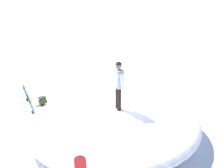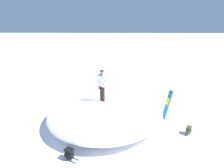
{
  "view_description": "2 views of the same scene",
  "coord_description": "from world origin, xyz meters",
  "px_view_note": "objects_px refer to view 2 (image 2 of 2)",
  "views": [
    {
      "loc": [
        -8.47,
        -2.9,
        5.32
      ],
      "look_at": [
        0.02,
        0.84,
        1.82
      ],
      "focal_mm": 44.1,
      "sensor_mm": 36.0,
      "label": 1
    },
    {
      "loc": [
        8.15,
        1.23,
        4.95
      ],
      "look_at": [
        -0.36,
        0.89,
        2.14
      ],
      "focal_mm": 28.39,
      "sensor_mm": 36.0,
      "label": 2
    }
  ],
  "objects_px": {
    "backpack_far": "(189,130)",
    "backpack_near": "(69,154)",
    "snowboard_secondary_upright": "(168,104)",
    "snowboard_primary_upright": "(100,85)",
    "snowboarder_standing": "(102,82)"
  },
  "relations": [
    {
      "from": "backpack_far",
      "to": "snowboard_primary_upright",
      "type": "bearing_deg",
      "value": -134.67
    },
    {
      "from": "snowboarder_standing",
      "to": "snowboard_secondary_upright",
      "type": "relative_size",
      "value": 1.03
    },
    {
      "from": "backpack_far",
      "to": "backpack_near",
      "type": "bearing_deg",
      "value": -70.31
    },
    {
      "from": "snowboarder_standing",
      "to": "backpack_near",
      "type": "height_order",
      "value": "snowboarder_standing"
    },
    {
      "from": "snowboard_primary_upright",
      "to": "backpack_far",
      "type": "relative_size",
      "value": 2.81
    },
    {
      "from": "backpack_near",
      "to": "snowboard_primary_upright",
      "type": "bearing_deg",
      "value": 175.42
    },
    {
      "from": "snowboard_secondary_upright",
      "to": "backpack_far",
      "type": "bearing_deg",
      "value": 22.96
    },
    {
      "from": "snowboarder_standing",
      "to": "backpack_near",
      "type": "relative_size",
      "value": 2.7
    },
    {
      "from": "snowboard_secondary_upright",
      "to": "backpack_far",
      "type": "xyz_separation_m",
      "value": [
        1.56,
        0.66,
        -0.65
      ]
    },
    {
      "from": "snowboard_secondary_upright",
      "to": "backpack_near",
      "type": "relative_size",
      "value": 2.61
    },
    {
      "from": "snowboard_secondary_upright",
      "to": "backpack_far",
      "type": "relative_size",
      "value": 2.77
    },
    {
      "from": "snowboard_primary_upright",
      "to": "backpack_far",
      "type": "bearing_deg",
      "value": 45.33
    },
    {
      "from": "backpack_far",
      "to": "snowboard_secondary_upright",
      "type": "bearing_deg",
      "value": -157.04
    },
    {
      "from": "backpack_near",
      "to": "snowboard_secondary_upright",
      "type": "bearing_deg",
      "value": 126.83
    },
    {
      "from": "snowboarder_standing",
      "to": "snowboard_secondary_upright",
      "type": "height_order",
      "value": "snowboarder_standing"
    }
  ]
}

